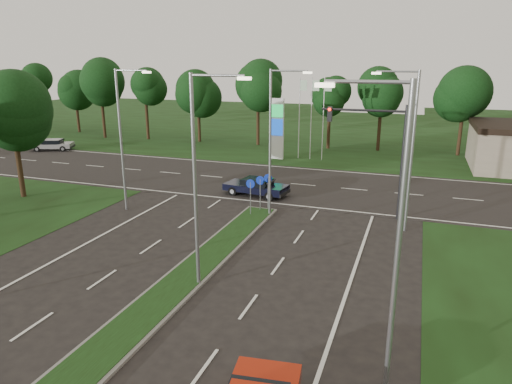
% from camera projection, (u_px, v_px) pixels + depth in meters
% --- Properties ---
extents(ground, '(160.00, 160.00, 0.00)m').
position_uv_depth(ground, '(93.00, 363.00, 14.75)').
color(ground, black).
rests_on(ground, ground).
extents(verge_far, '(160.00, 50.00, 0.02)m').
position_uv_depth(verge_far, '(349.00, 131.00, 64.55)').
color(verge_far, black).
rests_on(verge_far, ground).
extents(cross_road, '(160.00, 12.00, 0.02)m').
position_uv_depth(cross_road, '(291.00, 184.00, 36.48)').
color(cross_road, black).
rests_on(cross_road, ground).
extents(median_kerb, '(2.00, 26.00, 0.12)m').
position_uv_depth(median_kerb, '(159.00, 302.00, 18.35)').
color(median_kerb, slate).
rests_on(median_kerb, ground).
extents(streetlight_median_near, '(2.53, 0.22, 9.00)m').
position_uv_depth(streetlight_median_near, '(199.00, 172.00, 18.46)').
color(streetlight_median_near, gray).
rests_on(streetlight_median_near, ground).
extents(streetlight_median_far, '(2.53, 0.22, 9.00)m').
position_uv_depth(streetlight_median_far, '(273.00, 136.00, 27.52)').
color(streetlight_median_far, gray).
rests_on(streetlight_median_far, ground).
extents(streetlight_left_far, '(2.53, 0.22, 9.00)m').
position_uv_depth(streetlight_left_far, '(123.00, 133.00, 28.71)').
color(streetlight_left_far, gray).
rests_on(streetlight_left_far, ground).
extents(streetlight_right_far, '(2.53, 0.22, 9.00)m').
position_uv_depth(streetlight_right_far, '(409.00, 144.00, 24.99)').
color(streetlight_right_far, gray).
rests_on(streetlight_right_far, ground).
extents(streetlight_right_near, '(2.53, 0.22, 9.00)m').
position_uv_depth(streetlight_right_near, '(392.00, 227.00, 12.32)').
color(streetlight_right_near, gray).
rests_on(streetlight_right_near, ground).
extents(traffic_signal, '(5.10, 0.42, 7.00)m').
position_uv_depth(traffic_signal, '(381.00, 144.00, 27.44)').
color(traffic_signal, black).
rests_on(traffic_signal, ground).
extents(median_signs, '(1.16, 1.76, 2.38)m').
position_uv_depth(median_signs, '(260.00, 187.00, 29.13)').
color(median_signs, gray).
rests_on(median_signs, ground).
extents(gas_pylon, '(5.80, 1.26, 8.00)m').
position_uv_depth(gas_pylon, '(279.00, 127.00, 45.02)').
color(gas_pylon, silver).
rests_on(gas_pylon, ground).
extents(tree_left_far, '(5.20, 5.20, 8.86)m').
position_uv_depth(tree_left_far, '(4.00, 111.00, 31.47)').
color(tree_left_far, black).
rests_on(tree_left_far, ground).
extents(treeline_far, '(6.00, 6.00, 9.90)m').
position_uv_depth(treeline_far, '(333.00, 87.00, 49.00)').
color(treeline_far, black).
rests_on(treeline_far, ground).
extents(navy_sedan, '(4.77, 2.41, 1.26)m').
position_uv_depth(navy_sedan, '(256.00, 186.00, 33.16)').
color(navy_sedan, black).
rests_on(navy_sedan, ground).
extents(far_car_a, '(4.64, 3.38, 1.23)m').
position_uv_depth(far_car_a, '(53.00, 145.00, 50.06)').
color(far_car_a, gray).
rests_on(far_car_a, ground).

